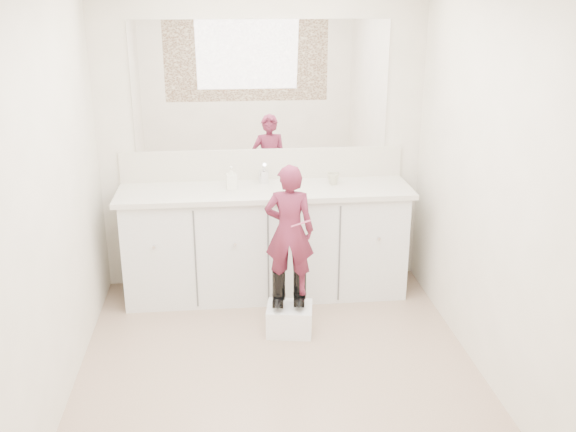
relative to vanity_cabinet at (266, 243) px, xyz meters
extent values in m
plane|color=#937560|center=(0.00, -1.23, -0.42)|extent=(3.00, 3.00, 0.00)
plane|color=beige|center=(0.00, 0.27, 0.77)|extent=(2.60, 0.00, 2.60)
plane|color=beige|center=(0.00, -2.73, 0.77)|extent=(2.60, 0.00, 2.60)
plane|color=beige|center=(-1.30, -1.23, 0.78)|extent=(0.00, 3.00, 3.00)
plane|color=beige|center=(1.30, -1.23, 0.78)|extent=(0.00, 3.00, 3.00)
cube|color=silver|center=(0.00, 0.00, 0.00)|extent=(2.20, 0.55, 0.85)
cube|color=beige|center=(0.00, -0.01, 0.45)|extent=(2.28, 0.58, 0.04)
cube|color=beige|center=(0.00, 0.26, 0.59)|extent=(2.28, 0.03, 0.25)
cube|color=white|center=(0.00, 0.26, 1.22)|extent=(2.00, 0.02, 1.00)
cube|color=#472819|center=(0.00, -2.71, 1.22)|extent=(2.00, 0.01, 1.20)
cylinder|color=silver|center=(0.00, 0.15, 0.52)|extent=(0.08, 0.08, 0.10)
imported|color=beige|center=(0.55, 0.05, 0.51)|extent=(0.11, 0.11, 0.09)
imported|color=white|center=(-0.26, 0.01, 0.55)|extent=(0.09, 0.09, 0.18)
cube|color=white|center=(0.12, -0.68, -0.32)|extent=(0.36, 0.32, 0.21)
imported|color=#9B2F59|center=(0.12, -0.66, 0.35)|extent=(0.38, 0.28, 0.94)
cylinder|color=#D15177|center=(0.19, -0.74, 0.43)|extent=(0.14, 0.03, 0.06)
camera|label=1|loc=(-0.31, -4.78, 1.91)|focal=40.00mm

